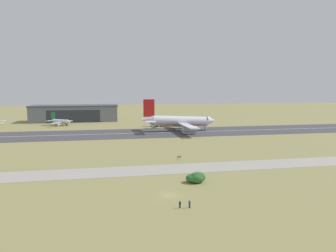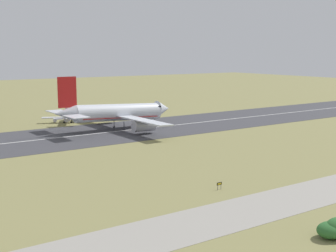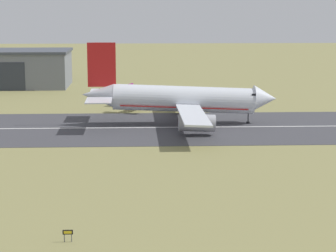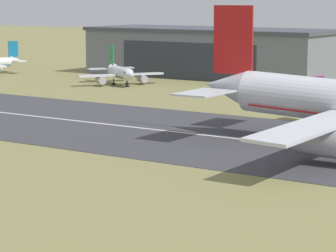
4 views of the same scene
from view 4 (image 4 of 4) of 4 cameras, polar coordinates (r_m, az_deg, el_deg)
name	(u,v)px [view 4 (image 4 of 4)]	position (r m, az deg, el deg)	size (l,w,h in m)	color
runway_strip	(155,130)	(123.36, -0.95, -0.27)	(511.17, 40.10, 0.06)	#3D3D42
runway_centreline	(155,130)	(123.36, -0.95, -0.25)	(460.06, 0.70, 0.01)	silver
hangar_building	(210,52)	(207.09, 3.02, 5.30)	(65.63, 23.43, 12.51)	slate
airplane_parked_west	(120,73)	(187.08, -3.45, 3.82)	(17.99, 18.77, 8.97)	silver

